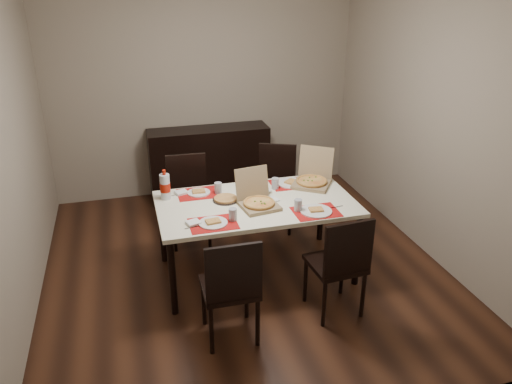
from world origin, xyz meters
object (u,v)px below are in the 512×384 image
chair_near_left (231,286)px  soda_bottle (165,187)px  dining_table (256,208)px  pizza_box_center (258,200)px  sideboard (209,163)px  chair_near_right (340,262)px  chair_far_left (188,195)px  chair_far_right (276,183)px  dip_bowl (265,191)px

chair_near_left → soda_bottle: (-0.34, 1.20, 0.36)m
dining_table → soda_bottle: (-0.79, 0.29, 0.19)m
pizza_box_center → sideboard: bearing=92.4°
soda_bottle → chair_near_right: bearing=-40.7°
sideboard → chair_far_left: 1.15m
dining_table → chair_near_left: size_ratio=1.94×
sideboard → chair_far_right: bearing=-60.0°
chair_near_left → chair_far_right: size_ratio=1.00×
sideboard → chair_near_right: bearing=-77.9°
sideboard → dining_table: bearing=-87.3°
chair_far_left → dip_bowl: 0.96m
chair_near_left → dip_bowl: bearing=61.8°
dip_bowl → soda_bottle: soda_bottle is taller
chair_near_right → dining_table: bearing=121.2°
chair_near_left → dip_bowl: 1.26m
chair_near_left → soda_bottle: soda_bottle is taller
pizza_box_center → chair_near_left: bearing=-118.0°
sideboard → pizza_box_center: size_ratio=3.77×
sideboard → dining_table: size_ratio=0.83×
sideboard → pizza_box_center: bearing=-87.6°
chair_near_left → soda_bottle: size_ratio=3.24×
chair_far_right → soda_bottle: bearing=-153.8°
chair_near_right → dip_bowl: size_ratio=7.89×
sideboard → pizza_box_center: pizza_box_center is taller
chair_far_left → chair_far_right: (1.00, 0.08, 0.00)m
chair_near_right → dip_bowl: (-0.35, 0.99, 0.25)m
chair_near_left → chair_near_right: bearing=5.7°
chair_far_right → soda_bottle: 1.46m
sideboard → chair_far_left: size_ratio=1.61×
chair_near_right → chair_far_right: size_ratio=1.00×
sideboard → chair_near_right: chair_near_right is taller
chair_far_left → soda_bottle: 0.71m
pizza_box_center → soda_bottle: (-0.78, 0.38, 0.07)m
sideboard → chair_near_left: 2.84m
dining_table → pizza_box_center: pizza_box_center is taller
dining_table → chair_near_right: (0.49, -0.81, -0.17)m
chair_near_right → pizza_box_center: size_ratio=2.34×
chair_near_left → soda_bottle: bearing=106.1°
dining_table → chair_far_right: (0.48, 0.92, -0.17)m
chair_near_left → chair_far_left: bearing=92.3°
chair_far_right → dip_bowl: (-0.35, -0.73, 0.25)m
chair_near_right → pizza_box_center: pizza_box_center is taller
chair_far_left → soda_bottle: (-0.28, -0.55, 0.36)m
dining_table → chair_far_right: 1.05m
chair_far_right → sideboard: bearing=120.0°
dining_table → chair_far_left: size_ratio=1.94×
pizza_box_center → chair_near_right: bearing=-55.5°
pizza_box_center → dip_bowl: pizza_box_center is taller
chair_far_right → chair_far_left: bearing=-175.7°
chair_near_left → pizza_box_center: bearing=62.0°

